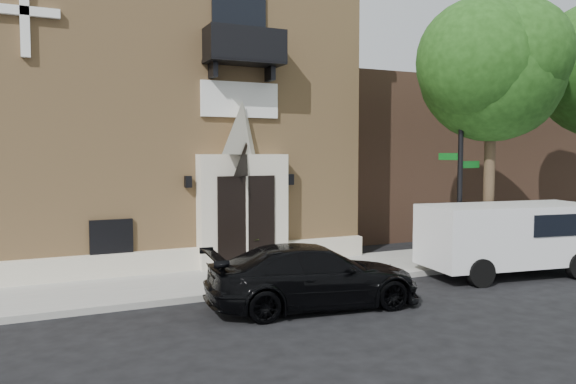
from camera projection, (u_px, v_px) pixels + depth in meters
name	position (u px, v px, depth m)	size (l,w,h in m)	color
ground	(319.00, 288.00, 14.05)	(120.00, 120.00, 0.00)	black
sidewalk	(325.00, 271.00, 15.82)	(42.00, 3.00, 0.15)	gray
church	(138.00, 117.00, 19.66)	(12.20, 11.01, 9.30)	tan
neighbour_building	(451.00, 157.00, 27.01)	(18.00, 8.00, 6.40)	brown
street_tree_left	(495.00, 69.00, 16.48)	(4.97, 4.38, 7.77)	#38281C
black_sedan	(313.00, 276.00, 12.31)	(1.94, 4.77, 1.38)	black
cargo_van	(514.00, 236.00, 15.49)	(5.06, 2.57, 1.98)	silver
street_sign	(460.00, 167.00, 16.39)	(0.94, 0.89, 5.61)	black
fire_hydrant	(462.00, 250.00, 16.25)	(0.50, 0.40, 0.88)	#A41B0A
dumpster	(559.00, 232.00, 18.19)	(2.05, 1.17, 1.33)	#0E3417
planter	(248.00, 252.00, 16.11)	(0.73, 0.63, 0.81)	#587231
pedestrian_near	(513.00, 231.00, 17.81)	(0.56, 0.36, 1.52)	black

